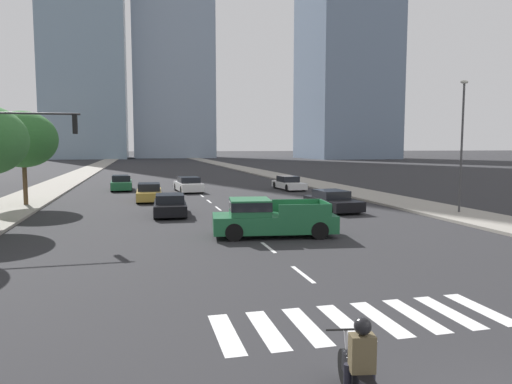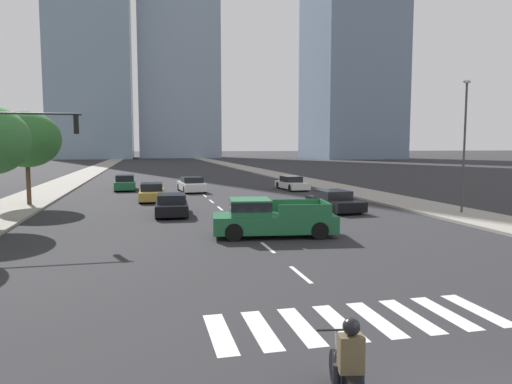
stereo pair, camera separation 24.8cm
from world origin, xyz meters
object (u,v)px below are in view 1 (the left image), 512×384
(sedan_gold_5, at_px, (149,193))
(street_lamp_east, at_px, (462,136))
(street_tree_third, at_px, (23,139))
(sedan_green_0, at_px, (122,183))
(pickup_truck, at_px, (268,218))
(sedan_white_4, at_px, (188,185))
(sedan_black_2, at_px, (170,205))
(sedan_black_3, at_px, (332,201))
(traffic_signal_far, at_px, (18,144))
(sedan_white_1, at_px, (289,183))
(motorcycle_lead, at_px, (360,375))

(sedan_gold_5, relative_size, street_lamp_east, 0.61)
(street_tree_third, bearing_deg, sedan_green_0, 61.81)
(sedan_gold_5, bearing_deg, pickup_truck, -160.89)
(sedan_white_4, height_order, sedan_gold_5, sedan_white_4)
(sedan_black_2, xyz_separation_m, sedan_black_3, (9.90, -0.42, 0.01))
(street_lamp_east, bearing_deg, sedan_white_4, 128.38)
(traffic_signal_far, bearing_deg, sedan_white_4, 62.52)
(pickup_truck, height_order, sedan_black_2, pickup_truck)
(sedan_black_2, bearing_deg, traffic_signal_far, 124.85)
(sedan_black_2, relative_size, street_tree_third, 0.75)
(sedan_black_3, bearing_deg, sedan_white_1, 169.81)
(traffic_signal_far, bearing_deg, sedan_black_3, 13.04)
(street_lamp_east, bearing_deg, street_tree_third, 158.66)
(traffic_signal_far, bearing_deg, sedan_green_0, 80.11)
(sedan_green_0, distance_m, sedan_gold_5, 9.44)
(sedan_green_0, bearing_deg, sedan_black_3, -143.55)
(pickup_truck, bearing_deg, sedan_black_3, -122.76)
(motorcycle_lead, distance_m, street_tree_third, 29.44)
(pickup_truck, xyz_separation_m, street_tree_third, (-12.72, 13.67, 3.60))
(pickup_truck, bearing_deg, sedan_black_2, -55.96)
(motorcycle_lead, bearing_deg, street_lamp_east, -30.52)
(motorcycle_lead, height_order, sedan_white_1, motorcycle_lead)
(sedan_green_0, relative_size, traffic_signal_far, 0.79)
(sedan_white_1, xyz_separation_m, street_tree_third, (-20.57, -7.59, 3.84))
(sedan_black_2, bearing_deg, sedan_white_1, -37.56)
(sedan_gold_5, bearing_deg, sedan_black_2, -170.78)
(sedan_black_3, bearing_deg, traffic_signal_far, -80.17)
(sedan_black_2, bearing_deg, motorcycle_lead, -173.31)
(sedan_white_1, height_order, street_tree_third, street_tree_third)
(traffic_signal_far, relative_size, street_lamp_east, 0.75)
(pickup_truck, height_order, sedan_gold_5, pickup_truck)
(motorcycle_lead, height_order, traffic_signal_far, traffic_signal_far)
(motorcycle_lead, distance_m, sedan_green_0, 38.20)
(sedan_black_3, relative_size, sedan_white_4, 1.03)
(sedan_gold_5, bearing_deg, sedan_green_0, 15.29)
(motorcycle_lead, xyz_separation_m, sedan_black_2, (-1.42, 21.24, -0.01))
(pickup_truck, distance_m, street_tree_third, 19.02)
(pickup_truck, bearing_deg, motorcycle_lead, 87.86)
(pickup_truck, distance_m, sedan_black_3, 9.45)
(sedan_gold_5, bearing_deg, street_lamp_east, -121.56)
(sedan_green_0, distance_m, traffic_signal_far, 21.58)
(sedan_white_1, distance_m, street_lamp_east, 18.55)
(sedan_black_3, bearing_deg, pickup_truck, -43.64)
(sedan_green_0, bearing_deg, sedan_black_2, -170.08)
(sedan_black_2, distance_m, sedan_black_3, 9.91)
(motorcycle_lead, relative_size, street_lamp_east, 0.29)
(sedan_green_0, height_order, sedan_gold_5, sedan_green_0)
(sedan_white_4, height_order, traffic_signal_far, traffic_signal_far)
(motorcycle_lead, distance_m, sedan_gold_5, 28.84)
(pickup_truck, bearing_deg, street_tree_third, -39.39)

